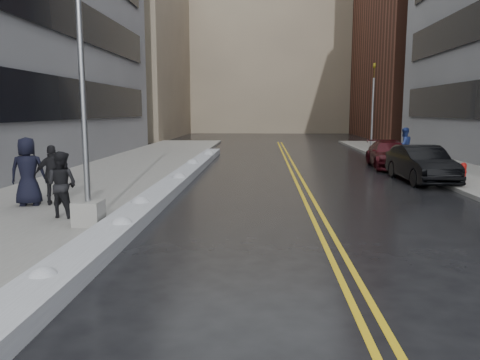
# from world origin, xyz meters

# --- Properties ---
(ground) EXTENTS (160.00, 160.00, 0.00)m
(ground) POSITION_xyz_m (0.00, 0.00, 0.00)
(ground) COLOR black
(ground) RESTS_ON ground
(sidewalk_west) EXTENTS (5.50, 50.00, 0.15)m
(sidewalk_west) POSITION_xyz_m (-5.75, 10.00, 0.07)
(sidewalk_west) COLOR gray
(sidewalk_west) RESTS_ON ground
(lane_line_left) EXTENTS (0.12, 50.00, 0.01)m
(lane_line_left) POSITION_xyz_m (2.35, 10.00, 0.00)
(lane_line_left) COLOR gold
(lane_line_left) RESTS_ON ground
(lane_line_right) EXTENTS (0.12, 50.00, 0.01)m
(lane_line_right) POSITION_xyz_m (2.65, 10.00, 0.00)
(lane_line_right) COLOR gold
(lane_line_right) RESTS_ON ground
(snow_ridge) EXTENTS (0.90, 30.00, 0.34)m
(snow_ridge) POSITION_xyz_m (-2.45, 8.00, 0.17)
(snow_ridge) COLOR silver
(snow_ridge) RESTS_ON ground
(building_west_far) EXTENTS (14.00, 22.00, 18.00)m
(building_west_far) POSITION_xyz_m (-15.50, 44.00, 9.00)
(building_west_far) COLOR gray
(building_west_far) RESTS_ON ground
(building_east_far) EXTENTS (14.00, 20.00, 28.00)m
(building_east_far) POSITION_xyz_m (19.00, 42.00, 14.00)
(building_east_far) COLOR #562D21
(building_east_far) RESTS_ON ground
(building_far) EXTENTS (36.00, 16.00, 22.00)m
(building_far) POSITION_xyz_m (2.00, 60.00, 11.00)
(building_far) COLOR gray
(building_far) RESTS_ON ground
(lamppost) EXTENTS (0.65, 0.65, 7.62)m
(lamppost) POSITION_xyz_m (-3.30, 2.00, 2.53)
(lamppost) COLOR gray
(lamppost) RESTS_ON sidewalk_west
(fire_hydrant) EXTENTS (0.26, 0.26, 0.73)m
(fire_hydrant) POSITION_xyz_m (9.00, 10.00, 0.55)
(fire_hydrant) COLOR maroon
(fire_hydrant) RESTS_ON sidewalk_east
(traffic_signal) EXTENTS (0.16, 0.20, 6.00)m
(traffic_signal) POSITION_xyz_m (8.50, 24.00, 3.40)
(traffic_signal) COLOR gray
(traffic_signal) RESTS_ON sidewalk_east
(pedestrian_b) EXTENTS (0.98, 0.84, 1.74)m
(pedestrian_b) POSITION_xyz_m (-4.30, 2.84, 1.02)
(pedestrian_b) COLOR black
(pedestrian_b) RESTS_ON sidewalk_west
(pedestrian_c) EXTENTS (1.11, 0.85, 2.02)m
(pedestrian_c) POSITION_xyz_m (-5.95, 4.29, 1.16)
(pedestrian_c) COLOR black
(pedestrian_c) RESTS_ON sidewalk_west
(pedestrian_d) EXTENTS (1.13, 0.79, 1.78)m
(pedestrian_d) POSITION_xyz_m (-5.26, 4.44, 1.04)
(pedestrian_d) COLOR black
(pedestrian_d) RESTS_ON sidewalk_west
(pedestrian_east) EXTENTS (1.12, 1.00, 1.89)m
(pedestrian_east) POSITION_xyz_m (8.52, 16.43, 1.10)
(pedestrian_east) COLOR navy
(pedestrian_east) RESTS_ON sidewalk_east
(car_black) EXTENTS (1.82, 4.66, 1.51)m
(car_black) POSITION_xyz_m (7.50, 10.50, 0.76)
(car_black) COLOR black
(car_black) RESTS_ON ground
(car_maroon) EXTENTS (2.24, 4.84, 1.37)m
(car_maroon) POSITION_xyz_m (7.50, 15.45, 0.68)
(car_maroon) COLOR #39090F
(car_maroon) RESTS_ON ground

